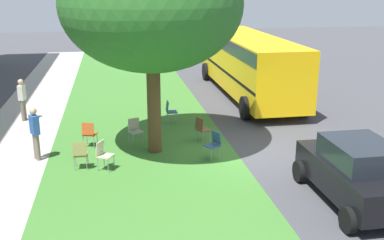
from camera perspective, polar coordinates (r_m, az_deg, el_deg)
The scene contains 14 objects.
ground at distance 15.36m, azimuth 6.15°, elevation -3.97°, with size 80.00×80.00×0.00m, color #424247.
grass_verge at distance 14.84m, azimuth -5.87°, elevation -4.71°, with size 48.00×6.00×0.01m, color #3D752D.
street_tree at distance 14.48m, azimuth -4.98°, elevation 13.90°, with size 5.56×5.56×6.78m.
chair_0 at distance 14.60m, azimuth 2.68°, elevation -2.83°, with size 0.56×0.56×0.88m.
chair_1 at distance 16.08m, azimuth -7.02°, elevation -1.09°, with size 0.54×0.54×0.88m.
chair_2 at distance 18.31m, azimuth -2.72°, elevation 1.23°, with size 0.43×0.43×0.88m.
chair_3 at distance 14.16m, azimuth -13.56°, elevation -3.94°, with size 0.44×0.44×0.88m.
chair_4 at distance 14.00m, azimuth -10.83°, elevation -4.00°, with size 0.56×0.57×0.88m.
chair_5 at distance 16.08m, azimuth 1.20°, elevation -0.97°, with size 0.56×0.57×0.88m.
chair_6 at distance 15.96m, azimuth -12.52°, elevation -1.50°, with size 0.53×0.52×0.88m.
parked_car at distance 12.34m, azimuth 19.48°, elevation -5.99°, with size 3.70×1.92×1.65m.
school_bus at distance 22.69m, azimuth 6.92°, elevation 7.35°, with size 10.40×2.80×2.88m.
pedestrian_0 at distance 19.69m, azimuth -20.10°, elevation 2.55°, with size 0.39×0.27×1.69m.
pedestrian_1 at distance 15.17m, azimuth -18.70°, elevation -1.35°, with size 0.41×0.35×1.69m.
Camera 1 is at (-13.80, 4.05, 5.39)m, focal length 43.48 mm.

